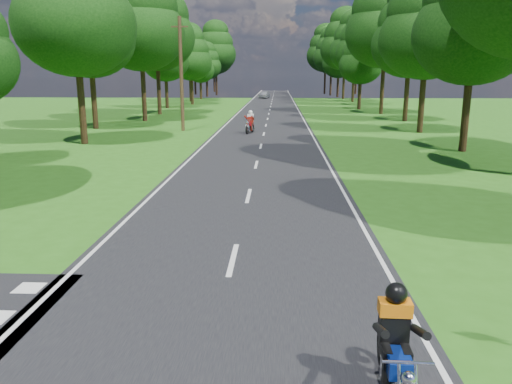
{
  "coord_description": "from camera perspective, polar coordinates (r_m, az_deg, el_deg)",
  "views": [
    {
      "loc": [
        0.98,
        -8.44,
        4.05
      ],
      "look_at": [
        0.43,
        4.0,
        1.1
      ],
      "focal_mm": 35.0,
      "sensor_mm": 36.0,
      "label": 1
    }
  ],
  "objects": [
    {
      "name": "treeline",
      "position": [
        68.64,
        3.03,
        16.81
      ],
      "size": [
        40.0,
        115.35,
        14.78
      ],
      "color": "black",
      "rests_on": "ground"
    },
    {
      "name": "rider_near_blue",
      "position": [
        6.66,
        15.74,
        -16.64
      ],
      "size": [
        0.67,
        1.84,
        1.52
      ],
      "primitive_type": null,
      "rotation": [
        0.0,
        0.0,
        -0.04
      ],
      "color": "navy",
      "rests_on": "main_road"
    },
    {
      "name": "distant_car",
      "position": [
        87.02,
        0.94,
        11.07
      ],
      "size": [
        2.13,
        3.83,
        1.23
      ],
      "primitive_type": "imported",
      "rotation": [
        0.0,
        0.0,
        -0.2
      ],
      "color": "#B7B9BE",
      "rests_on": "main_road"
    },
    {
      "name": "ground",
      "position": [
        9.42,
        -3.78,
        -12.18
      ],
      "size": [
        160.0,
        160.0,
        0.0
      ],
      "primitive_type": "plane",
      "color": "#2A6116",
      "rests_on": "ground"
    },
    {
      "name": "main_road",
      "position": [
        58.59,
        1.58,
        9.36
      ],
      "size": [
        7.0,
        140.0,
        0.02
      ],
      "primitive_type": "cube",
      "color": "black",
      "rests_on": "ground"
    },
    {
      "name": "telegraph_pole",
      "position": [
        37.11,
        -8.54,
        13.21
      ],
      "size": [
        1.2,
        0.26,
        8.0
      ],
      "color": "#382616",
      "rests_on": "ground"
    },
    {
      "name": "road_markings",
      "position": [
        56.73,
        1.41,
        9.25
      ],
      "size": [
        7.4,
        140.0,
        0.01
      ],
      "color": "silver",
      "rests_on": "main_road"
    },
    {
      "name": "rider_far_red",
      "position": [
        35.22,
        -0.71,
        8.04
      ],
      "size": [
        0.95,
        1.97,
        1.58
      ],
      "primitive_type": null,
      "rotation": [
        0.0,
        0.0,
        -0.18
      ],
      "color": "maroon",
      "rests_on": "main_road"
    }
  ]
}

